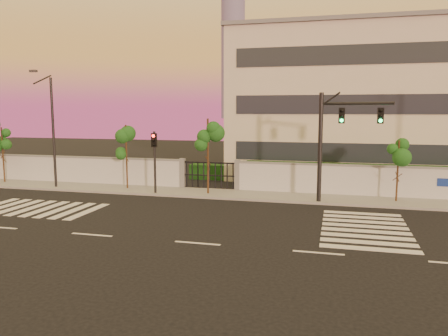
# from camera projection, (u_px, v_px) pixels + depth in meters

# --- Properties ---
(ground) EXTENTS (120.00, 120.00, 0.00)m
(ground) POSITION_uv_depth(u_px,v_px,m) (198.00, 243.00, 18.42)
(ground) COLOR black
(ground) RESTS_ON ground
(sidewalk) EXTENTS (60.00, 3.00, 0.15)m
(sidewalk) POSITION_uv_depth(u_px,v_px,m) (247.00, 195.00, 28.49)
(sidewalk) COLOR gray
(sidewalk) RESTS_ON ground
(perimeter_wall) EXTENTS (60.00, 0.36, 2.20)m
(perimeter_wall) POSITION_uv_depth(u_px,v_px,m) (253.00, 177.00, 29.77)
(perimeter_wall) COLOR #BBBDC3
(perimeter_wall) RESTS_ON ground
(hedge_row) EXTENTS (41.00, 4.25, 1.80)m
(hedge_row) POSITION_uv_depth(u_px,v_px,m) (274.00, 175.00, 32.17)
(hedge_row) COLOR #15350F
(hedge_row) RESTS_ON ground
(institutional_building) EXTENTS (24.40, 12.40, 12.25)m
(institutional_building) POSITION_uv_depth(u_px,v_px,m) (380.00, 103.00, 36.48)
(institutional_building) COLOR beige
(institutional_building) RESTS_ON ground
(distant_skyscraper) EXTENTS (16.00, 16.00, 118.00)m
(distant_skyscraper) POSITION_uv_depth(u_px,v_px,m) (233.00, 26.00, 295.14)
(distant_skyscraper) COLOR slate
(distant_skyscraper) RESTS_ON ground
(road_markings) EXTENTS (57.00, 7.62, 0.02)m
(road_markings) POSITION_uv_depth(u_px,v_px,m) (191.00, 219.00, 22.42)
(road_markings) COLOR silver
(road_markings) RESTS_ON ground
(street_tree_b) EXTENTS (1.39, 1.10, 4.31)m
(street_tree_b) POSITION_uv_depth(u_px,v_px,m) (3.00, 142.00, 33.00)
(street_tree_b) COLOR #382314
(street_tree_b) RESTS_ON ground
(street_tree_c) EXTENTS (1.36, 1.08, 4.58)m
(street_tree_c) POSITION_uv_depth(u_px,v_px,m) (126.00, 142.00, 30.28)
(street_tree_c) COLOR #382314
(street_tree_c) RESTS_ON ground
(street_tree_d) EXTENTS (1.58, 1.26, 5.05)m
(street_tree_d) POSITION_uv_depth(u_px,v_px,m) (208.00, 139.00, 28.31)
(street_tree_d) COLOR #382314
(street_tree_d) RESTS_ON ground
(street_tree_e) EXTENTS (1.36, 1.08, 3.81)m
(street_tree_e) POSITION_uv_depth(u_px,v_px,m) (399.00, 157.00, 25.97)
(street_tree_e) COLOR #382314
(street_tree_e) RESTS_ON ground
(traffic_signal_main) EXTENTS (4.10, 1.44, 6.61)m
(traffic_signal_main) POSITION_uv_depth(u_px,v_px,m) (335.00, 134.00, 25.50)
(traffic_signal_main) COLOR black
(traffic_signal_main) RESTS_ON ground
(traffic_signal_secondary) EXTENTS (0.33, 0.33, 4.21)m
(traffic_signal_secondary) POSITION_uv_depth(u_px,v_px,m) (155.00, 155.00, 28.56)
(traffic_signal_secondary) COLOR black
(traffic_signal_secondary) RESTS_ON ground
(streetlight_west) EXTENTS (0.49, 1.97, 8.20)m
(streetlight_west) POSITION_uv_depth(u_px,v_px,m) (52.00, 127.00, 30.55)
(streetlight_west) COLOR black
(streetlight_west) RESTS_ON ground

